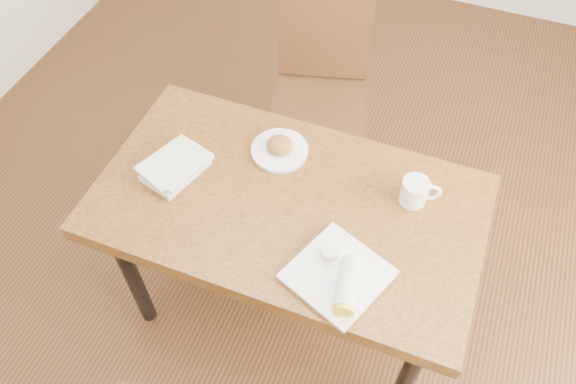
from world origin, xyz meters
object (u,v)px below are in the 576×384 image
(table, at_px, (288,217))
(book_stack, at_px, (176,166))
(plate_scone, at_px, (280,149))
(coffee_mug, at_px, (416,191))
(plate_burrito, at_px, (341,278))
(chair_far, at_px, (321,82))

(table, xyz_separation_m, book_stack, (-0.40, -0.02, 0.12))
(plate_scone, height_order, coffee_mug, coffee_mug)
(plate_burrito, bearing_deg, book_stack, 162.72)
(table, height_order, coffee_mug, coffee_mug)
(coffee_mug, bearing_deg, book_stack, -167.57)
(chair_far, bearing_deg, plate_burrito, -68.44)
(coffee_mug, distance_m, plate_burrito, 0.40)
(book_stack, bearing_deg, table, 2.65)
(plate_scone, bearing_deg, plate_burrito, -49.08)
(plate_scone, relative_size, coffee_mug, 1.53)
(coffee_mug, distance_m, book_stack, 0.80)
(plate_burrito, relative_size, book_stack, 1.33)
(plate_burrito, bearing_deg, coffee_mug, 70.79)
(coffee_mug, bearing_deg, chair_far, 129.45)
(coffee_mug, xyz_separation_m, book_stack, (-0.78, -0.17, -0.02))
(book_stack, bearing_deg, chair_far, 73.42)
(table, relative_size, plate_scone, 6.33)
(table, bearing_deg, plate_burrito, -41.36)
(book_stack, bearing_deg, coffee_mug, 12.43)
(plate_burrito, bearing_deg, chair_far, 111.56)
(chair_far, bearing_deg, table, -79.14)
(plate_burrito, height_order, book_stack, plate_burrito)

